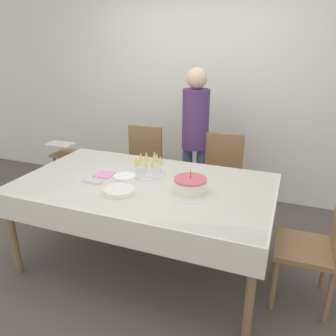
{
  "coord_description": "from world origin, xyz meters",
  "views": [
    {
      "loc": [
        1.06,
        -2.22,
        1.84
      ],
      "look_at": [
        0.17,
        0.09,
        0.89
      ],
      "focal_mm": 35.0,
      "sensor_mm": 36.0,
      "label": 1
    }
  ],
  "objects_px": {
    "dining_chair_right_end": "(319,241)",
    "person_standing": "(195,131)",
    "champagne_tray": "(148,163)",
    "dining_chair_far_right": "(221,177)",
    "high_chair": "(66,159)",
    "plate_stack_main": "(119,191)",
    "plate_stack_dessert": "(125,178)",
    "birthday_cake": "(190,184)",
    "dining_chair_far_left": "(142,166)"
  },
  "relations": [
    {
      "from": "dining_chair_far_right",
      "to": "plate_stack_main",
      "type": "bearing_deg",
      "value": -115.13
    },
    {
      "from": "dining_chair_far_right",
      "to": "high_chair",
      "type": "xyz_separation_m",
      "value": [
        -1.95,
        -0.01,
        -0.05
      ]
    },
    {
      "from": "dining_chair_far_right",
      "to": "person_standing",
      "type": "xyz_separation_m",
      "value": [
        -0.33,
        0.12,
        0.44
      ]
    },
    {
      "from": "dining_chair_far_right",
      "to": "dining_chair_right_end",
      "type": "xyz_separation_m",
      "value": [
        0.9,
        -0.91,
        0.0
      ]
    },
    {
      "from": "plate_stack_dessert",
      "to": "person_standing",
      "type": "xyz_separation_m",
      "value": [
        0.28,
        1.06,
        0.18
      ]
    },
    {
      "from": "plate_stack_dessert",
      "to": "birthday_cake",
      "type": "bearing_deg",
      "value": 1.6
    },
    {
      "from": "champagne_tray",
      "to": "high_chair",
      "type": "height_order",
      "value": "champagne_tray"
    },
    {
      "from": "birthday_cake",
      "to": "person_standing",
      "type": "xyz_separation_m",
      "value": [
        -0.28,
        1.05,
        0.15
      ]
    },
    {
      "from": "dining_chair_far_right",
      "to": "dining_chair_right_end",
      "type": "bearing_deg",
      "value": -45.45
    },
    {
      "from": "champagne_tray",
      "to": "dining_chair_far_left",
      "type": "bearing_deg",
      "value": 119.43
    },
    {
      "from": "person_standing",
      "to": "high_chair",
      "type": "height_order",
      "value": "person_standing"
    },
    {
      "from": "birthday_cake",
      "to": "plate_stack_main",
      "type": "distance_m",
      "value": 0.55
    },
    {
      "from": "birthday_cake",
      "to": "plate_stack_main",
      "type": "relative_size",
      "value": 1.07
    },
    {
      "from": "champagne_tray",
      "to": "plate_stack_main",
      "type": "relative_size",
      "value": 1.28
    },
    {
      "from": "dining_chair_far_left",
      "to": "birthday_cake",
      "type": "bearing_deg",
      "value": -47.37
    },
    {
      "from": "dining_chair_far_right",
      "to": "person_standing",
      "type": "height_order",
      "value": "person_standing"
    },
    {
      "from": "champagne_tray",
      "to": "dining_chair_right_end",
      "type": "bearing_deg",
      "value": -7.51
    },
    {
      "from": "dining_chair_far_right",
      "to": "person_standing",
      "type": "bearing_deg",
      "value": 160.49
    },
    {
      "from": "birthday_cake",
      "to": "champagne_tray",
      "type": "distance_m",
      "value": 0.49
    },
    {
      "from": "plate_stack_dessert",
      "to": "high_chair",
      "type": "relative_size",
      "value": 0.25
    },
    {
      "from": "plate_stack_dessert",
      "to": "dining_chair_far_left",
      "type": "bearing_deg",
      "value": 107.37
    },
    {
      "from": "dining_chair_right_end",
      "to": "plate_stack_main",
      "type": "distance_m",
      "value": 1.49
    },
    {
      "from": "plate_stack_main",
      "to": "plate_stack_dessert",
      "type": "relative_size",
      "value": 1.3
    },
    {
      "from": "dining_chair_far_left",
      "to": "high_chair",
      "type": "distance_m",
      "value": 1.04
    },
    {
      "from": "plate_stack_dessert",
      "to": "dining_chair_right_end",
      "type": "bearing_deg",
      "value": 1.21
    },
    {
      "from": "birthday_cake",
      "to": "plate_stack_dessert",
      "type": "xyz_separation_m",
      "value": [
        -0.56,
        -0.02,
        -0.03
      ]
    },
    {
      "from": "plate_stack_main",
      "to": "high_chair",
      "type": "bearing_deg",
      "value": 140.54
    },
    {
      "from": "dining_chair_far_right",
      "to": "dining_chair_right_end",
      "type": "relative_size",
      "value": 1.0
    },
    {
      "from": "champagne_tray",
      "to": "high_chair",
      "type": "relative_size",
      "value": 0.42
    },
    {
      "from": "plate_stack_main",
      "to": "plate_stack_dessert",
      "type": "distance_m",
      "value": 0.23
    },
    {
      "from": "plate_stack_dessert",
      "to": "high_chair",
      "type": "height_order",
      "value": "plate_stack_dessert"
    },
    {
      "from": "birthday_cake",
      "to": "plate_stack_dessert",
      "type": "height_order",
      "value": "birthday_cake"
    },
    {
      "from": "dining_chair_far_right",
      "to": "champagne_tray",
      "type": "relative_size",
      "value": 3.22
    },
    {
      "from": "birthday_cake",
      "to": "high_chair",
      "type": "bearing_deg",
      "value": 154.05
    },
    {
      "from": "champagne_tray",
      "to": "plate_stack_dessert",
      "type": "height_order",
      "value": "champagne_tray"
    },
    {
      "from": "dining_chair_far_left",
      "to": "dining_chair_far_right",
      "type": "height_order",
      "value": "same"
    },
    {
      "from": "dining_chair_far_left",
      "to": "champagne_tray",
      "type": "height_order",
      "value": "dining_chair_far_left"
    },
    {
      "from": "dining_chair_far_right",
      "to": "plate_stack_dessert",
      "type": "relative_size",
      "value": 5.37
    },
    {
      "from": "person_standing",
      "to": "dining_chair_right_end",
      "type": "bearing_deg",
      "value": -39.93
    },
    {
      "from": "dining_chair_far_left",
      "to": "dining_chair_right_end",
      "type": "bearing_deg",
      "value": -26.79
    },
    {
      "from": "dining_chair_far_right",
      "to": "high_chair",
      "type": "bearing_deg",
      "value": -179.79
    },
    {
      "from": "dining_chair_right_end",
      "to": "plate_stack_main",
      "type": "height_order",
      "value": "dining_chair_right_end"
    },
    {
      "from": "dining_chair_far_left",
      "to": "dining_chair_far_right",
      "type": "bearing_deg",
      "value": -0.02
    },
    {
      "from": "dining_chair_right_end",
      "to": "plate_stack_main",
      "type": "relative_size",
      "value": 4.12
    },
    {
      "from": "high_chair",
      "to": "dining_chair_far_left",
      "type": "bearing_deg",
      "value": 0.42
    },
    {
      "from": "plate_stack_dessert",
      "to": "person_standing",
      "type": "distance_m",
      "value": 1.12
    },
    {
      "from": "person_standing",
      "to": "birthday_cake",
      "type": "bearing_deg",
      "value": -75.12
    },
    {
      "from": "person_standing",
      "to": "high_chair",
      "type": "distance_m",
      "value": 1.7
    },
    {
      "from": "champagne_tray",
      "to": "plate_stack_dessert",
      "type": "bearing_deg",
      "value": -118.14
    },
    {
      "from": "dining_chair_right_end",
      "to": "person_standing",
      "type": "xyz_separation_m",
      "value": [
        -1.23,
        1.03,
        0.44
      ]
    }
  ]
}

